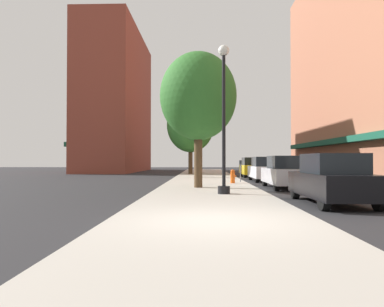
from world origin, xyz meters
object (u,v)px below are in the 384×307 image
car_silver (286,173)px  car_white (265,169)px  lamppost (224,116)px  parking_meter_near (240,168)px  fire_hydrant (233,176)px  tree_mid (190,125)px  car_yellow (252,167)px  tree_far (198,97)px  car_black (332,180)px  tree_near (198,113)px

car_silver → car_white: same height
lamppost → parking_meter_near: 8.02m
parking_meter_near → car_white: (1.95, 2.72, -0.14)m
fire_hydrant → car_silver: bearing=-42.4°
parking_meter_near → car_white: 3.35m
tree_mid → car_yellow: (5.38, -3.59, -3.97)m
tree_far → lamppost: bearing=-72.1°
tree_far → car_silver: bearing=12.9°
parking_meter_near → tree_mid: size_ratio=0.18×
car_yellow → car_black: bearing=-89.4°
parking_meter_near → car_white: bearing=54.3°
car_silver → tree_far: bearing=-168.8°
fire_hydrant → car_silver: (2.50, -2.28, 0.29)m
parking_meter_near → tree_far: bearing=-120.0°
tree_far → car_white: tree_far is taller
fire_hydrant → tree_far: (-1.95, -3.30, 4.02)m
tree_mid → car_black: tree_mid is taller
lamppost → parking_meter_near: lamppost is taller
tree_mid → car_silver: tree_mid is taller
fire_hydrant → tree_near: 8.54m
tree_near → car_yellow: (4.61, 3.15, -4.24)m
fire_hydrant → parking_meter_near: 1.24m
car_white → tree_mid: bearing=116.6°
parking_meter_near → car_yellow: bearing=77.8°
tree_near → car_black: size_ratio=1.66×
tree_far → car_black: bearing=-51.1°
lamppost → car_silver: lamppost is taller
parking_meter_near → tree_mid: bearing=105.2°
parking_meter_near → car_yellow: (1.95, 9.05, -0.14)m
car_black → car_white: same height
lamppost → car_black: size_ratio=1.37×
car_yellow → tree_far: bearing=-107.8°
tree_near → car_black: tree_near is taller
tree_mid → tree_near: bearing=-83.5°
fire_hydrant → tree_mid: 14.60m
lamppost → fire_hydrant: lamppost is taller
car_white → car_black: bearing=-91.9°
tree_near → car_white: tree_near is taller
car_silver → parking_meter_near: bearing=118.9°
fire_hydrant → car_silver: 3.40m
fire_hydrant → car_yellow: size_ratio=0.18×
car_black → car_yellow: 18.90m
car_silver → fire_hydrant: bearing=135.9°
car_silver → car_yellow: 12.35m
tree_far → car_white: size_ratio=1.53×
car_black → car_silver: bearing=90.9°
tree_near → lamppost: bearing=-84.9°
car_white → parking_meter_near: bearing=-127.6°
car_black → car_white: 12.56m
fire_hydrant → car_yellow: (2.50, 10.07, 0.29)m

